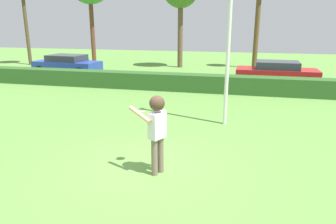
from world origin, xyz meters
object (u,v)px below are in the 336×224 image
at_px(lamppost, 231,4).
at_px(parked_car_blue, 67,64).
at_px(person, 157,125).
at_px(frisbee, 140,111).
at_px(parked_car_red, 277,72).

relative_size(lamppost, parked_car_blue, 1.60).
xyz_separation_m(person, parked_car_blue, (-9.24, 12.03, -0.44)).
bearing_deg(frisbee, parked_car_red, 70.64).
bearing_deg(lamppost, parked_car_blue, 142.39).
distance_m(parked_car_blue, parked_car_red, 12.72).
relative_size(frisbee, parked_car_red, 0.05).
bearing_deg(parked_car_red, lamppost, -106.46).
bearing_deg(lamppost, person, -107.27).
bearing_deg(parked_car_blue, frisbee, -53.19).
xyz_separation_m(person, parked_car_red, (3.47, 11.54, -0.44)).
xyz_separation_m(person, frisbee, (-0.47, 0.32, 0.19)).
bearing_deg(parked_car_red, parked_car_blue, 177.79).
bearing_deg(person, parked_car_red, 73.26).
xyz_separation_m(person, lamppost, (1.23, 3.97, 2.66)).
height_order(frisbee, parked_car_blue, frisbee).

